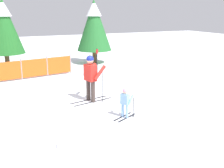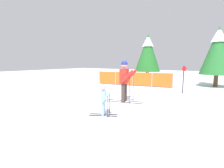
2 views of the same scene
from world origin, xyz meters
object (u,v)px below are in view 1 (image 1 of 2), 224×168
conifer_near (94,24)px  skier_adult (91,74)px  trail_marker (97,60)px  safety_fence (21,69)px  skier_child (125,101)px  conifer_far (4,25)px

conifer_near → skier_adult: bearing=-112.5°
conifer_near → trail_marker: (-1.41, -3.93, -1.66)m
safety_fence → skier_child: bearing=-71.0°
conifer_far → conifer_near: (5.52, -0.92, -0.01)m
conifer_far → trail_marker: conifer_far is taller
safety_fence → skier_adult: bearing=-67.5°
safety_fence → conifer_far: (-0.37, 3.68, 2.08)m
skier_child → safety_fence: size_ratio=0.18×
skier_child → conifer_near: size_ratio=0.24×
conifer_far → skier_child: bearing=-75.4°
skier_child → safety_fence: 7.37m
conifer_near → skier_child: bearing=-105.8°
skier_adult → conifer_far: size_ratio=0.43×
skier_child → trail_marker: 5.97m
trail_marker → conifer_near: bearing=70.3°
skier_adult → conifer_far: bearing=92.8°
conifer_near → safety_fence: bearing=-151.8°
skier_adult → safety_fence: size_ratio=0.33×
skier_child → conifer_near: conifer_near is taller
skier_adult → conifer_far: (-2.37, 8.51, 1.54)m
skier_adult → conifer_near: bearing=54.7°
skier_child → conifer_far: 11.20m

